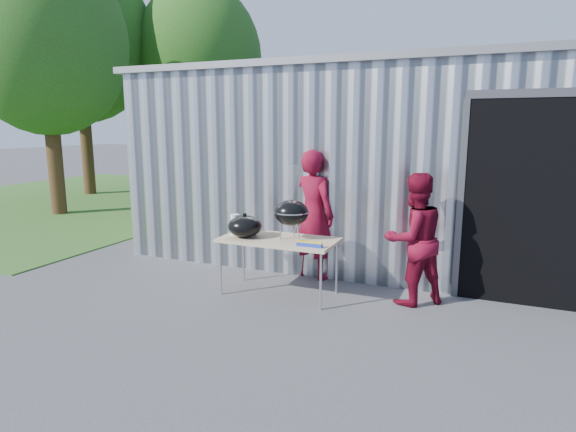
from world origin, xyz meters
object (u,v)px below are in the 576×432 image
at_px(person_bystander, 414,239).
at_px(folding_table, 279,241).
at_px(person_cook, 313,215).
at_px(kettle_grill, 291,207).

bearing_deg(person_bystander, folding_table, -28.60).
bearing_deg(folding_table, person_cook, 79.32).
xyz_separation_m(kettle_grill, person_cook, (0.01, 0.80, -0.24)).
relative_size(person_cook, person_bystander, 1.14).
xyz_separation_m(person_cook, person_bystander, (1.49, -0.49, -0.11)).
bearing_deg(folding_table, person_bystander, 12.42).
relative_size(kettle_grill, person_bystander, 0.58).
relative_size(kettle_grill, person_cook, 0.51).
bearing_deg(kettle_grill, folding_table, -161.21).
height_order(kettle_grill, person_bystander, kettle_grill).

